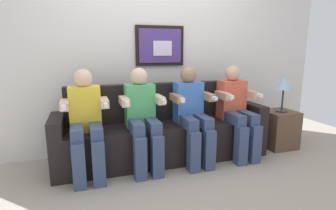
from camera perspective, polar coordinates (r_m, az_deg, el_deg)
The scene contains 9 objects.
ground_plane at distance 3.04m, azimuth 0.90°, elevation -13.60°, with size 6.36×6.36×0.00m, color #9E9384.
back_wall_assembly at distance 3.47m, azimuth -3.17°, elevation 11.77°, with size 4.90×0.10×2.60m.
couch at distance 3.21m, azimuth -0.99°, elevation -6.16°, with size 2.50×0.58×0.90m.
person_leftmost at distance 2.84m, azimuth -17.24°, elevation -2.96°, with size 0.46×0.56×1.11m.
person_left_center at distance 2.90m, azimuth -5.58°, elevation -2.15°, with size 0.46×0.56×1.11m.
person_right_center at distance 3.08m, azimuth 5.16°, elevation -1.34°, with size 0.46×0.56×1.11m.
person_rightmost at distance 3.35m, azimuth 14.45°, elevation -0.59°, with size 0.46×0.56×1.11m.
side_table_right at distance 3.90m, azimuth 22.65°, elevation -4.78°, with size 0.40×0.40×0.50m.
table_lamp at distance 3.74m, azimuth 23.64°, elevation 4.00°, with size 0.22×0.22×0.46m.
Camera 1 is at (-0.89, -2.59, 1.31)m, focal length 28.37 mm.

